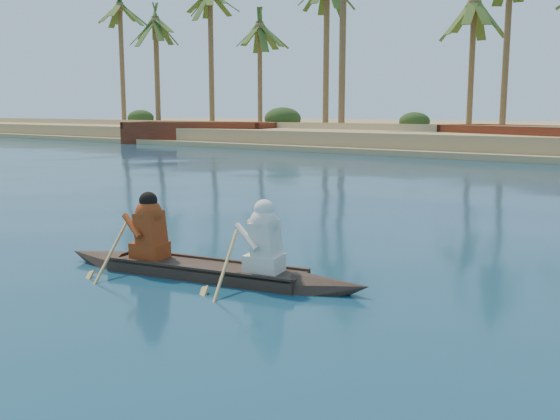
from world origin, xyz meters
The scene contains 4 objects.
ground centered at (0.00, 0.00, 0.00)m, with size 160.00×160.00×0.00m, color #0B2449.
canoe centered at (0.03, -4.00, 0.30)m, with size 5.65×1.92×1.55m.
barge_left centered at (-28.70, 25.22, 0.72)m, with size 12.91×7.24×2.04m.
barge_mid centered at (-2.75, 27.00, 0.73)m, with size 13.26×8.36×2.10m.
Camera 1 is at (7.00, -11.17, 2.71)m, focal length 40.00 mm.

